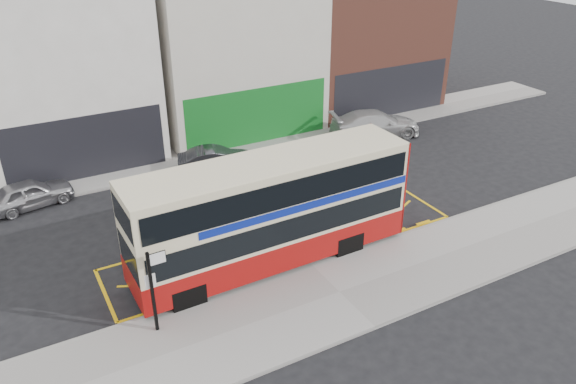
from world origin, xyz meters
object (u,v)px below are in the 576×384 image
car_white (375,124)px  street_tree_right (254,68)px  double_decker_bus (272,211)px  bus_stop_post (153,284)px  car_grey (216,160)px  car_silver (30,194)px

car_white → street_tree_right: 7.48m
double_decker_bus → bus_stop_post: double_decker_bus is taller
bus_stop_post → car_grey: (6.08, 10.10, -1.26)m
double_decker_bus → car_white: (10.89, 8.34, -1.43)m
car_silver → double_decker_bus: bearing=-151.1°
bus_stop_post → car_grey: bus_stop_post is taller
bus_stop_post → car_silver: (-2.44, 10.63, -1.25)m
double_decker_bus → bus_stop_post: 5.20m
double_decker_bus → car_silver: (-7.34, 8.89, -1.55)m
double_decker_bus → car_grey: size_ratio=2.81×
street_tree_right → car_silver: bearing=-167.9°
double_decker_bus → car_silver: size_ratio=2.85×
street_tree_right → bus_stop_post: bearing=-126.5°
double_decker_bus → car_grey: 8.59m
car_grey → street_tree_right: 5.92m
car_white → street_tree_right: street_tree_right is taller
bus_stop_post → car_white: bearing=30.8°
double_decker_bus → street_tree_right: bearing=65.9°
bus_stop_post → car_white: size_ratio=0.56×
car_silver → car_white: 18.23m
double_decker_bus → street_tree_right: size_ratio=1.80×
bus_stop_post → car_silver: size_ratio=0.78×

